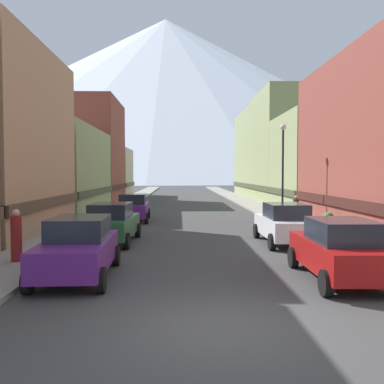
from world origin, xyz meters
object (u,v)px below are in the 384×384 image
car_left_1 (112,223)px  car_left_2 (133,207)px  car_left_0 (78,247)px  potted_plant_0 (328,220)px  pedestrian_0 (296,210)px  pedestrian_2 (16,237)px  car_right_0 (340,250)px  car_right_1 (285,223)px  streetlamp_right (283,158)px

car_left_1 → car_left_2: same height
car_left_0 → potted_plant_0: (10.80, 9.47, -0.28)m
car_left_2 → pedestrian_0: bearing=-11.6°
pedestrian_2 → pedestrian_0: bearing=42.0°
car_left_2 → potted_plant_0: bearing=-27.3°
car_left_0 → car_right_0: same height
car_left_0 → potted_plant_0: 14.37m
car_right_1 → pedestrian_2: bearing=-157.6°
car_left_0 → streetlamp_right: 15.92m
car_left_2 → streetlamp_right: bearing=-14.6°
car_left_0 → potted_plant_0: car_left_0 is taller
car_left_2 → pedestrian_0: 10.26m
car_left_0 → pedestrian_0: bearing=52.2°
car_right_1 → pedestrian_2: pedestrian_2 is taller
car_right_0 → pedestrian_0: 13.77m
car_left_2 → potted_plant_0: car_left_2 is taller
car_right_0 → pedestrian_2: pedestrian_2 is taller
potted_plant_0 → streetlamp_right: size_ratio=0.15×
car_left_0 → car_right_0: size_ratio=1.00×
car_right_1 → pedestrian_2: (-10.05, -4.15, 0.06)m
car_left_1 → streetlamp_right: 11.56m
car_left_1 → potted_plant_0: car_left_1 is taller
car_left_1 → pedestrian_2: bearing=-118.1°
car_right_0 → car_right_1: same height
car_right_0 → streetlamp_right: size_ratio=0.76×
car_left_0 → car_left_2: same height
pedestrian_0 → potted_plant_0: bearing=-77.9°
car_left_0 → pedestrian_0: 16.41m
car_right_1 → streetlamp_right: (1.55, 6.80, 3.09)m
pedestrian_2 → potted_plant_0: bearing=30.4°
car_left_2 → car_right_1: same height
car_left_1 → potted_plant_0: (10.80, 3.17, -0.28)m
car_left_1 → car_right_1: 7.62m
car_left_1 → car_right_1: (7.60, -0.44, 0.00)m
car_right_1 → streetlamp_right: size_ratio=0.75×
car_right_1 → pedestrian_0: 7.52m
car_left_0 → car_left_2: 15.03m
car_left_1 → car_right_0: bearing=-42.2°
car_right_0 → car_right_1: size_ratio=1.00×
car_left_0 → car_right_0: (7.60, -0.58, 0.00)m
car_right_1 → streetlamp_right: streetlamp_right is taller
car_left_1 → pedestrian_0: 12.06m
potted_plant_0 → pedestrian_0: bearing=102.1°
pedestrian_0 → pedestrian_2: 16.82m
potted_plant_0 → car_left_0: bearing=-138.8°
car_left_1 → pedestrian_0: (10.05, 6.67, -0.01)m
car_left_1 → car_right_1: bearing=-3.3°
pedestrian_2 → streetlamp_right: (11.60, 10.95, 3.02)m
pedestrian_2 → streetlamp_right: 16.24m
car_right_0 → car_left_0: bearing=175.6°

